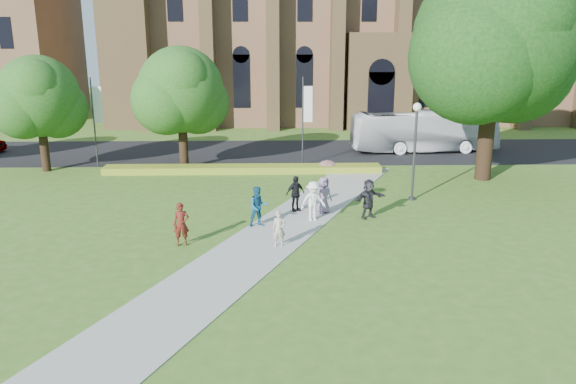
{
  "coord_description": "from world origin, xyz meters",
  "views": [
    {
      "loc": [
        0.02,
        -22.57,
        8.45
      ],
      "look_at": [
        0.67,
        2.43,
        1.6
      ],
      "focal_mm": 35.0,
      "sensor_mm": 36.0,
      "label": 1
    }
  ],
  "objects_px": {
    "streetlamp": "(415,140)",
    "tour_coach": "(424,131)",
    "pedestrian_0": "(181,224)",
    "large_tree": "(495,40)"
  },
  "relations": [
    {
      "from": "large_tree",
      "to": "tour_coach",
      "type": "relative_size",
      "value": 1.18
    },
    {
      "from": "streetlamp",
      "to": "tour_coach",
      "type": "distance_m",
      "value": 14.07
    },
    {
      "from": "large_tree",
      "to": "pedestrian_0",
      "type": "relative_size",
      "value": 7.23
    },
    {
      "from": "streetlamp",
      "to": "tour_coach",
      "type": "relative_size",
      "value": 0.47
    },
    {
      "from": "streetlamp",
      "to": "tour_coach",
      "type": "xyz_separation_m",
      "value": [
        4.07,
        13.36,
        -1.72
      ]
    },
    {
      "from": "large_tree",
      "to": "streetlamp",
      "type": "bearing_deg",
      "value": -140.71
    },
    {
      "from": "tour_coach",
      "to": "pedestrian_0",
      "type": "bearing_deg",
      "value": 138.17
    },
    {
      "from": "pedestrian_0",
      "to": "streetlamp",
      "type": "bearing_deg",
      "value": 19.84
    },
    {
      "from": "pedestrian_0",
      "to": "large_tree",
      "type": "bearing_deg",
      "value": 22.96
    },
    {
      "from": "large_tree",
      "to": "pedestrian_0",
      "type": "xyz_separation_m",
      "value": [
        -16.87,
        -11.17,
        -7.41
      ]
    }
  ]
}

